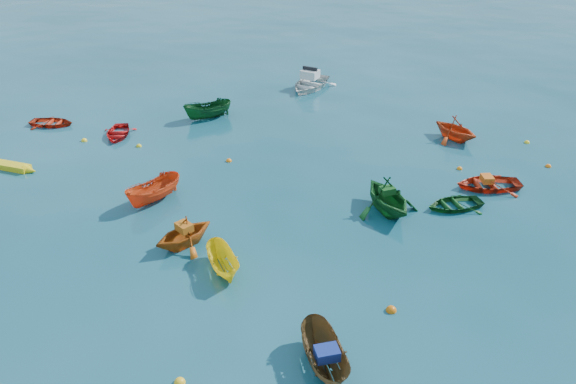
# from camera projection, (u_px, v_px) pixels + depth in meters

# --- Properties ---
(ground) EXTENTS (160.00, 160.00, 0.00)m
(ground) POSITION_uv_depth(u_px,v_px,m) (262.00, 259.00, 22.76)
(ground) COLOR #0A3C49
(ground) RESTS_ON ground
(sampan_brown_mid) EXTENTS (2.39, 3.31, 1.20)m
(sampan_brown_mid) POSITION_uv_depth(u_px,v_px,m) (325.00, 368.00, 17.69)
(sampan_brown_mid) COLOR brown
(sampan_brown_mid) RESTS_ON ground
(dinghy_orange_w) EXTENTS (3.42, 3.51, 1.41)m
(dinghy_orange_w) POSITION_uv_depth(u_px,v_px,m) (185.00, 245.00, 23.65)
(dinghy_orange_w) COLOR #BA5411
(dinghy_orange_w) RESTS_ON ground
(sampan_yellow_mid) EXTENTS (2.32, 2.77, 1.03)m
(sampan_yellow_mid) POSITION_uv_depth(u_px,v_px,m) (224.00, 271.00, 22.07)
(sampan_yellow_mid) COLOR yellow
(sampan_yellow_mid) RESTS_ON ground
(dinghy_green_e) EXTENTS (3.30, 2.95, 0.56)m
(dinghy_green_e) POSITION_uv_depth(u_px,v_px,m) (454.00, 207.00, 26.37)
(dinghy_green_e) COLOR #104417
(dinghy_green_e) RESTS_ON ground
(dinghy_red_nw) EXTENTS (2.88, 2.17, 0.57)m
(dinghy_red_nw) POSITION_uv_depth(u_px,v_px,m) (52.00, 125.00, 35.21)
(dinghy_red_nw) COLOR #AE250E
(dinghy_red_nw) RESTS_ON ground
(sampan_orange_n) EXTENTS (2.44, 3.33, 1.21)m
(sampan_orange_n) POSITION_uv_depth(u_px,v_px,m) (155.00, 201.00, 26.88)
(sampan_orange_n) COLOR red
(sampan_orange_n) RESTS_ON ground
(dinghy_green_n) EXTENTS (4.26, 4.41, 1.78)m
(dinghy_green_n) POSITION_uv_depth(u_px,v_px,m) (386.00, 211.00, 26.07)
(dinghy_green_n) COLOR #13541E
(dinghy_green_n) RESTS_ON ground
(dinghy_red_ne) EXTENTS (3.70, 3.05, 0.67)m
(dinghy_red_ne) POSITION_uv_depth(u_px,v_px,m) (487.00, 188.00, 28.06)
(dinghy_red_ne) COLOR red
(dinghy_red_ne) RESTS_ON ground
(dinghy_red_far) EXTENTS (2.71, 3.23, 0.58)m
(dinghy_red_far) POSITION_uv_depth(u_px,v_px,m) (118.00, 136.00, 33.73)
(dinghy_red_far) COLOR red
(dinghy_red_far) RESTS_ON ground
(dinghy_orange_far) EXTENTS (3.84, 3.80, 1.53)m
(dinghy_orange_far) POSITION_uv_depth(u_px,v_px,m) (454.00, 139.00, 33.32)
(dinghy_orange_far) COLOR red
(dinghy_orange_far) RESTS_ON ground
(sampan_green_far) EXTENTS (3.25, 3.00, 1.25)m
(sampan_green_far) POSITION_uv_depth(u_px,v_px,m) (209.00, 118.00, 36.23)
(sampan_green_far) COLOR #10471D
(sampan_green_far) RESTS_ON ground
(kayak_yellow) EXTENTS (4.15, 1.09, 0.42)m
(kayak_yellow) POSITION_uv_depth(u_px,v_px,m) (3.00, 167.00, 30.04)
(kayak_yellow) COLOR yellow
(kayak_yellow) RESTS_ON ground
(motorboat_white) EXTENTS (4.18, 5.02, 1.50)m
(motorboat_white) POSITION_uv_depth(u_px,v_px,m) (310.00, 88.00, 41.51)
(motorboat_white) COLOR silver
(motorboat_white) RESTS_ON ground
(tarp_blue_a) EXTENTS (0.90, 0.82, 0.36)m
(tarp_blue_a) POSITION_uv_depth(u_px,v_px,m) (327.00, 353.00, 17.18)
(tarp_blue_a) COLOR navy
(tarp_blue_a) RESTS_ON sampan_brown_mid
(tarp_orange_a) EXTENTS (0.87, 0.83, 0.34)m
(tarp_orange_a) POSITION_uv_depth(u_px,v_px,m) (184.00, 227.00, 23.26)
(tarp_orange_a) COLOR #B65A12
(tarp_orange_a) RESTS_ON dinghy_orange_w
(tarp_green_b) EXTENTS (0.82, 0.77, 0.32)m
(tarp_green_b) POSITION_uv_depth(u_px,v_px,m) (387.00, 190.00, 25.65)
(tarp_green_b) COLOR #124917
(tarp_green_b) RESTS_ON dinghy_green_n
(tarp_orange_b) EXTENTS (0.67, 0.79, 0.33)m
(tarp_orange_b) POSITION_uv_depth(u_px,v_px,m) (487.00, 179.00, 27.82)
(tarp_orange_b) COLOR orange
(tarp_orange_b) RESTS_ON dinghy_red_ne
(buoy_ye_a) EXTENTS (0.35, 0.35, 0.35)m
(buoy_ye_a) POSITION_uv_depth(u_px,v_px,m) (180.00, 383.00, 17.16)
(buoy_ye_a) COLOR yellow
(buoy_ye_a) RESTS_ON ground
(buoy_or_b) EXTENTS (0.39, 0.39, 0.39)m
(buoy_or_b) POSITION_uv_depth(u_px,v_px,m) (391.00, 311.00, 20.04)
(buoy_or_b) COLOR #D2610B
(buoy_or_b) RESTS_ON ground
(buoy_ye_b) EXTENTS (0.35, 0.35, 0.35)m
(buoy_ye_b) POSITION_uv_depth(u_px,v_px,m) (84.00, 141.00, 33.08)
(buoy_ye_b) COLOR yellow
(buoy_ye_b) RESTS_ON ground
(buoy_or_c) EXTENTS (0.32, 0.32, 0.32)m
(buoy_or_c) POSITION_uv_depth(u_px,v_px,m) (229.00, 161.00, 30.69)
(buoy_or_c) COLOR orange
(buoy_or_c) RESTS_ON ground
(buoy_ye_c) EXTENTS (0.30, 0.30, 0.30)m
(buoy_ye_c) POSITION_uv_depth(u_px,v_px,m) (174.00, 237.00, 24.20)
(buoy_ye_c) COLOR yellow
(buoy_ye_c) RESTS_ON ground
(buoy_or_d) EXTENTS (0.31, 0.31, 0.31)m
(buoy_or_d) POSITION_uv_depth(u_px,v_px,m) (548.00, 167.00, 30.11)
(buoy_or_d) COLOR orange
(buoy_or_d) RESTS_ON ground
(buoy_ye_d) EXTENTS (0.32, 0.32, 0.32)m
(buoy_ye_d) POSITION_uv_depth(u_px,v_px,m) (139.00, 146.00, 32.40)
(buoy_ye_d) COLOR yellow
(buoy_ye_d) RESTS_ON ground
(buoy_or_e) EXTENTS (0.30, 0.30, 0.30)m
(buoy_or_e) POSITION_uv_depth(u_px,v_px,m) (459.00, 169.00, 29.86)
(buoy_or_e) COLOR orange
(buoy_or_e) RESTS_ON ground
(buoy_ye_e) EXTENTS (0.31, 0.31, 0.31)m
(buoy_ye_e) POSITION_uv_depth(u_px,v_px,m) (527.00, 143.00, 32.84)
(buoy_ye_e) COLOR yellow
(buoy_ye_e) RESTS_ON ground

